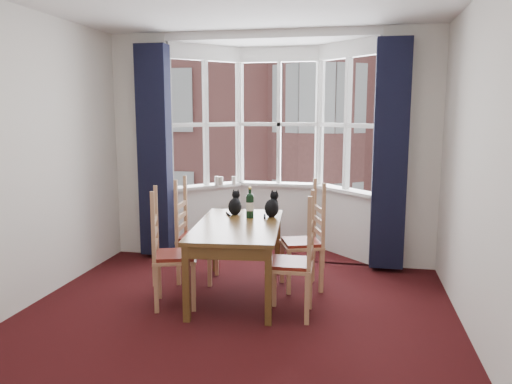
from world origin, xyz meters
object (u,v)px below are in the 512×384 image
(chair_left_near, at_px, (165,258))
(chair_right_near, at_px, (300,266))
(chair_left_far, at_px, (190,238))
(chair_right_far, at_px, (310,244))
(dining_table, at_px, (238,232))
(candle_tall, at_px, (217,181))
(cat_left, at_px, (235,205))
(cat_right, at_px, (272,207))
(candle_extra, at_px, (234,181))
(wine_bottle, at_px, (250,204))
(candle_short, at_px, (221,181))

(chair_left_near, xyz_separation_m, chair_right_near, (1.29, -0.00, 0.00))
(chair_left_far, xyz_separation_m, chair_right_far, (1.32, 0.02, 0.00))
(dining_table, height_order, chair_left_near, chair_left_near)
(candle_tall, bearing_deg, chair_right_far, -43.04)
(chair_left_near, relative_size, cat_left, 3.31)
(cat_right, bearing_deg, cat_left, 174.89)
(chair_right_near, distance_m, cat_right, 1.01)
(chair_left_near, xyz_separation_m, candle_extra, (0.16, 2.10, 0.46))
(wine_bottle, bearing_deg, cat_left, 145.44)
(chair_left_near, xyz_separation_m, wine_bottle, (0.67, 0.74, 0.40))
(candle_short, xyz_separation_m, candle_extra, (0.17, 0.02, 0.00))
(candle_short, bearing_deg, chair_left_far, -89.97)
(chair_right_near, height_order, candle_extra, candle_extra)
(chair_right_far, xyz_separation_m, candle_extra, (-1.14, 1.33, 0.46))
(wine_bottle, distance_m, candle_tall, 1.50)
(chair_right_near, xyz_separation_m, chair_right_far, (0.02, 0.78, 0.00))
(dining_table, height_order, cat_left, cat_left)
(candle_short, height_order, candle_extra, candle_extra)
(chair_left_near, height_order, chair_right_far, same)
(chair_left_near, relative_size, chair_left_far, 1.00)
(cat_left, height_order, cat_right, cat_right)
(cat_right, xyz_separation_m, candle_tall, (-0.95, 1.21, 0.09))
(chair_left_near, relative_size, chair_right_far, 1.00)
(wine_bottle, bearing_deg, cat_right, 23.75)
(cat_left, xyz_separation_m, wine_bottle, (0.19, -0.13, 0.04))
(chair_left_far, height_order, candle_tall, candle_tall)
(chair_right_near, bearing_deg, candle_tall, 123.34)
(chair_right_far, relative_size, candle_extra, 7.60)
(chair_right_far, relative_size, wine_bottle, 2.80)
(cat_left, distance_m, candle_extra, 1.27)
(candle_tall, xyz_separation_m, candle_extra, (0.22, 0.05, -0.00))
(chair_left_near, xyz_separation_m, cat_left, (0.47, 0.88, 0.37))
(candle_tall, distance_m, candle_extra, 0.23)
(chair_left_far, relative_size, cat_right, 3.15)
(wine_bottle, bearing_deg, candle_extra, 110.44)
(cat_left, height_order, candle_tall, cat_left)
(cat_left, relative_size, candle_short, 2.45)
(chair_left_far, relative_size, candle_extra, 7.60)
(chair_left_near, bearing_deg, cat_right, 43.40)
(dining_table, relative_size, chair_left_far, 1.75)
(dining_table, distance_m, chair_left_near, 0.76)
(chair_right_far, bearing_deg, chair_right_near, -91.22)
(dining_table, height_order, wine_bottle, wine_bottle)
(chair_left_near, bearing_deg, candle_extra, 85.63)
(chair_left_near, relative_size, candle_extra, 7.60)
(chair_left_far, xyz_separation_m, candle_extra, (0.17, 1.35, 0.46))
(dining_table, bearing_deg, chair_left_near, -145.18)
(wine_bottle, bearing_deg, dining_table, -100.16)
(chair_right_near, relative_size, candle_extra, 7.60)
(cat_left, relative_size, candle_tall, 2.27)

